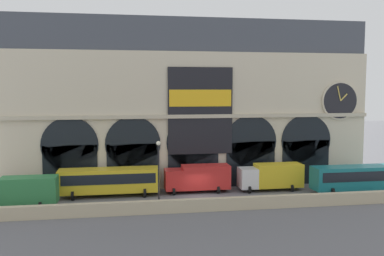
% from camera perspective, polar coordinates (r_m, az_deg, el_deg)
% --- Properties ---
extents(ground_plane, '(200.00, 200.00, 0.00)m').
position_cam_1_polar(ground_plane, '(46.36, 1.18, -9.55)').
color(ground_plane, slate).
extents(quay_parapet_wall, '(90.00, 0.70, 1.25)m').
position_cam_1_polar(quay_parapet_wall, '(41.68, 2.38, -10.37)').
color(quay_parapet_wall, '#BCAD8C').
rests_on(quay_parapet_wall, ground).
extents(station_building, '(44.31, 4.57, 20.41)m').
position_cam_1_polar(station_building, '(51.83, -0.17, 3.05)').
color(station_building, beige).
rests_on(station_building, ground).
extents(box_truck_west, '(7.50, 2.91, 3.12)m').
position_cam_1_polar(box_truck_west, '(45.76, -22.38, -7.96)').
color(box_truck_west, orange).
rests_on(box_truck_west, ground).
extents(bus_midwest, '(11.00, 3.25, 3.10)m').
position_cam_1_polar(bus_midwest, '(47.76, -11.18, -7.01)').
color(bus_midwest, gold).
rests_on(bus_midwest, ground).
extents(box_truck_center, '(7.50, 2.91, 3.12)m').
position_cam_1_polar(box_truck_center, '(48.77, 0.83, -6.75)').
color(box_truck_center, red).
rests_on(box_truck_center, ground).
extents(box_truck_mideast, '(7.50, 2.91, 3.12)m').
position_cam_1_polar(box_truck_mideast, '(50.50, 10.71, -6.42)').
color(box_truck_mideast, white).
rests_on(box_truck_mideast, ground).
extents(bus_east, '(11.00, 3.25, 3.10)m').
position_cam_1_polar(bus_east, '(52.05, 21.75, -6.27)').
color(bus_east, '#19727A').
rests_on(bus_east, ground).
extents(street_lamp_quayside, '(0.44, 0.44, 6.90)m').
position_cam_1_polar(street_lamp_quayside, '(40.92, -4.56, -5.23)').
color(street_lamp_quayside, black).
rests_on(street_lamp_quayside, ground).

